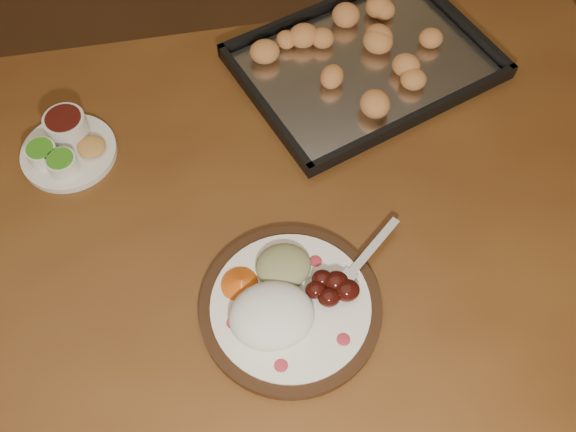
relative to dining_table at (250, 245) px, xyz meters
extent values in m
plane|color=#59321E|center=(-0.25, 0.06, -0.65)|extent=(4.00, 4.00, 0.00)
cube|color=brown|center=(0.00, 0.00, 0.08)|extent=(1.52, 0.93, 0.04)
cylinder|color=#502D18|center=(0.67, 0.39, -0.30)|extent=(0.07, 0.07, 0.71)
cylinder|color=black|center=(0.04, -0.17, 0.11)|extent=(0.28, 0.28, 0.02)
cylinder|color=white|center=(0.04, -0.17, 0.11)|extent=(0.24, 0.24, 0.01)
ellipsoid|color=#AE2936|center=(0.02, -0.27, 0.12)|extent=(0.02, 0.02, 0.00)
ellipsoid|color=#AE2936|center=(0.11, -0.24, 0.12)|extent=(0.02, 0.02, 0.00)
ellipsoid|color=#AE2936|center=(0.09, -0.11, 0.12)|extent=(0.02, 0.02, 0.00)
ellipsoid|color=#AE2936|center=(-0.04, -0.19, 0.12)|extent=(0.02, 0.02, 0.00)
ellipsoid|color=white|center=(0.01, -0.19, 0.13)|extent=(0.16, 0.15, 0.06)
ellipsoid|color=#420D09|center=(0.10, -0.18, 0.13)|extent=(0.04, 0.03, 0.03)
ellipsoid|color=#420D09|center=(0.12, -0.16, 0.13)|extent=(0.04, 0.03, 0.03)
ellipsoid|color=#420D09|center=(0.10, -0.15, 0.13)|extent=(0.04, 0.03, 0.03)
ellipsoid|color=#420D09|center=(0.13, -0.17, 0.13)|extent=(0.04, 0.03, 0.03)
ellipsoid|color=#420D09|center=(0.08, -0.16, 0.13)|extent=(0.04, 0.03, 0.03)
ellipsoid|color=tan|center=(0.04, -0.11, 0.13)|extent=(0.11, 0.11, 0.04)
cone|color=#CE5212|center=(-0.02, -0.13, 0.13)|extent=(0.09, 0.09, 0.03)
cube|color=silver|center=(0.19, -0.10, 0.12)|extent=(0.11, 0.10, 0.00)
cube|color=silver|center=(0.13, -0.15, 0.12)|extent=(0.04, 0.04, 0.00)
cylinder|color=silver|center=(0.12, -0.17, 0.12)|extent=(0.02, 0.02, 0.00)
cylinder|color=silver|center=(0.12, -0.17, 0.12)|extent=(0.02, 0.02, 0.00)
cylinder|color=silver|center=(0.11, -0.16, 0.12)|extent=(0.02, 0.02, 0.00)
cylinder|color=silver|center=(0.11, -0.16, 0.12)|extent=(0.02, 0.02, 0.00)
cylinder|color=silver|center=(-0.29, 0.18, 0.10)|extent=(0.17, 0.17, 0.01)
cylinder|color=white|center=(-0.33, 0.17, 0.12)|extent=(0.05, 0.05, 0.03)
cylinder|color=#39881B|center=(-0.33, 0.17, 0.14)|extent=(0.05, 0.05, 0.00)
cylinder|color=white|center=(-0.30, 0.14, 0.12)|extent=(0.05, 0.05, 0.03)
cylinder|color=#39881B|center=(-0.30, 0.14, 0.14)|extent=(0.05, 0.05, 0.00)
cylinder|color=silver|center=(-0.29, 0.22, 0.13)|extent=(0.07, 0.07, 0.04)
cylinder|color=#3C0F0A|center=(-0.29, 0.22, 0.15)|extent=(0.06, 0.06, 0.00)
ellipsoid|color=gold|center=(-0.25, 0.17, 0.12)|extent=(0.05, 0.05, 0.02)
cube|color=black|center=(0.27, 0.30, 0.10)|extent=(0.55, 0.48, 0.01)
cube|color=black|center=(0.21, 0.45, 0.12)|extent=(0.43, 0.18, 0.02)
cube|color=black|center=(0.33, 0.15, 0.12)|extent=(0.43, 0.18, 0.02)
cube|color=black|center=(0.48, 0.38, 0.12)|extent=(0.13, 0.32, 0.02)
cube|color=black|center=(0.06, 0.22, 0.12)|extent=(0.13, 0.32, 0.02)
cube|color=silver|center=(0.27, 0.30, 0.11)|extent=(0.51, 0.44, 0.00)
ellipsoid|color=#DE914E|center=(0.32, 0.32, 0.13)|extent=(0.05, 0.05, 0.04)
ellipsoid|color=#DE914E|center=(0.36, 0.37, 0.13)|extent=(0.07, 0.07, 0.04)
ellipsoid|color=#DE914E|center=(0.28, 0.39, 0.13)|extent=(0.07, 0.07, 0.04)
ellipsoid|color=#DE914E|center=(0.28, 0.36, 0.13)|extent=(0.06, 0.06, 0.04)
ellipsoid|color=#DE914E|center=(0.22, 0.37, 0.13)|extent=(0.06, 0.06, 0.04)
ellipsoid|color=#DE914E|center=(0.22, 0.32, 0.13)|extent=(0.07, 0.07, 0.04)
ellipsoid|color=#DE914E|center=(0.15, 0.29, 0.13)|extent=(0.07, 0.07, 0.04)
ellipsoid|color=#DE914E|center=(0.19, 0.27, 0.13)|extent=(0.05, 0.05, 0.04)
ellipsoid|color=#DE914E|center=(0.16, 0.23, 0.13)|extent=(0.07, 0.07, 0.04)
ellipsoid|color=#DE914E|center=(0.23, 0.21, 0.13)|extent=(0.07, 0.07, 0.04)
ellipsoid|color=#DE914E|center=(0.27, 0.26, 0.13)|extent=(0.06, 0.06, 0.04)
ellipsoid|color=#DE914E|center=(0.32, 0.24, 0.13)|extent=(0.06, 0.06, 0.04)
ellipsoid|color=#DE914E|center=(0.34, 0.24, 0.13)|extent=(0.07, 0.07, 0.04)
ellipsoid|color=#DE914E|center=(0.40, 0.32, 0.13)|extent=(0.07, 0.07, 0.04)
camera|label=1|loc=(-0.02, -0.55, 1.01)|focal=40.00mm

